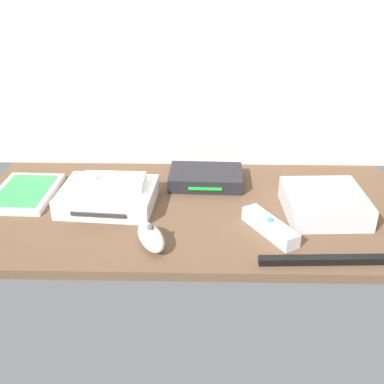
# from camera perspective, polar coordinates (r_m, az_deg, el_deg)

# --- Properties ---
(ground_plane) EXTENTS (1.00, 0.48, 0.02)m
(ground_plane) POSITION_cam_1_polar(r_m,az_deg,el_deg) (1.06, 0.00, -2.40)
(ground_plane) COLOR brown
(ground_plane) RESTS_ON ground
(back_wall) EXTENTS (1.10, 0.01, 0.64)m
(back_wall) POSITION_cam_1_polar(r_m,az_deg,el_deg) (1.18, 0.27, 17.97)
(back_wall) COLOR silver
(back_wall) RESTS_ON ground
(game_console) EXTENTS (0.22, 0.18, 0.04)m
(game_console) POSITION_cam_1_polar(r_m,az_deg,el_deg) (1.07, -10.34, -0.56)
(game_console) COLOR white
(game_console) RESTS_ON ground_plane
(mini_computer) EXTENTS (0.18, 0.18, 0.05)m
(mini_computer) POSITION_cam_1_polar(r_m,az_deg,el_deg) (1.06, 16.05, -1.30)
(mini_computer) COLOR silver
(mini_computer) RESTS_ON ground_plane
(game_case) EXTENTS (0.14, 0.19, 0.02)m
(game_case) POSITION_cam_1_polar(r_m,az_deg,el_deg) (1.17, -19.95, -0.10)
(game_case) COLOR white
(game_case) RESTS_ON ground_plane
(network_router) EXTENTS (0.18, 0.13, 0.03)m
(network_router) POSITION_cam_1_polar(r_m,az_deg,el_deg) (1.15, 1.73, 1.81)
(network_router) COLOR black
(network_router) RESTS_ON ground_plane
(remote_wand) EXTENTS (0.11, 0.15, 0.03)m
(remote_wand) POSITION_cam_1_polar(r_m,az_deg,el_deg) (0.97, 9.60, -4.25)
(remote_wand) COLOR white
(remote_wand) RESTS_ON ground_plane
(remote_nunchuk) EXTENTS (0.08, 0.11, 0.05)m
(remote_nunchuk) POSITION_cam_1_polar(r_m,az_deg,el_deg) (0.91, -5.10, -5.58)
(remote_nunchuk) COLOR white
(remote_nunchuk) RESTS_ON ground_plane
(remote_classic_pad) EXTENTS (0.15, 0.08, 0.02)m
(remote_classic_pad) POSITION_cam_1_polar(r_m,az_deg,el_deg) (1.06, -9.82, 1.20)
(remote_classic_pad) COLOR white
(remote_classic_pad) RESTS_ON game_console
(sensor_bar) EXTENTS (0.24, 0.03, 0.01)m
(sensor_bar) POSITION_cam_1_polar(r_m,az_deg,el_deg) (0.90, 15.85, -8.10)
(sensor_bar) COLOR black
(sensor_bar) RESTS_ON ground_plane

